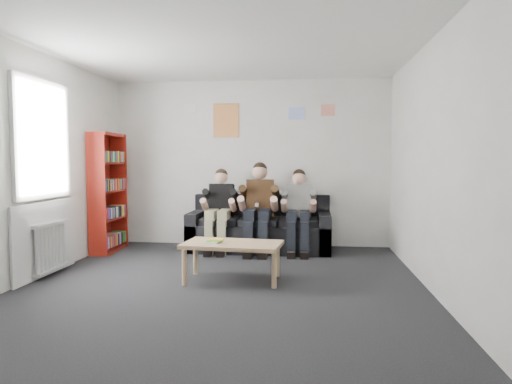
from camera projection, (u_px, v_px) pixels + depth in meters
room_shell at (222, 165)px, 5.02m from camera, size 5.00×5.00×5.00m
sofa at (260, 230)px, 7.13m from camera, size 2.17×0.89×0.84m
bookshelf at (109, 193)px, 6.97m from camera, size 0.27×0.82×1.81m
coffee_table at (232, 247)px, 5.28m from camera, size 1.12×0.62×0.45m
game_cases at (214, 241)px, 5.27m from camera, size 0.20×0.17×0.04m
person_left at (219, 210)px, 6.99m from camera, size 0.38×0.81×1.27m
person_middle at (259, 208)px, 6.91m from camera, size 0.43×0.92×1.37m
person_right at (299, 211)px, 6.85m from camera, size 0.38×0.80×1.26m
radiator at (51, 247)px, 5.53m from camera, size 0.10×0.64×0.60m
window at (43, 191)px, 5.49m from camera, size 0.05×1.30×2.36m
poster_large at (226, 121)px, 7.48m from camera, size 0.42×0.01×0.55m
poster_blue at (296, 114)px, 7.34m from camera, size 0.25×0.01×0.20m
poster_pink at (328, 110)px, 7.28m from camera, size 0.22×0.01×0.18m
poster_sign at (190, 109)px, 7.53m from camera, size 0.20×0.01×0.14m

